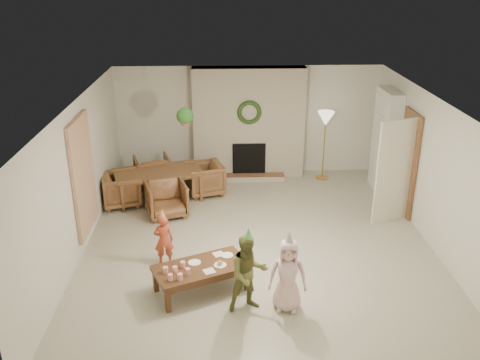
{
  "coord_description": "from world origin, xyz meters",
  "views": [
    {
      "loc": [
        -0.6,
        -8.01,
        4.52
      ],
      "look_at": [
        -0.3,
        0.4,
        1.05
      ],
      "focal_mm": 38.83,
      "sensor_mm": 36.0,
      "label": 1
    }
  ],
  "objects_px": {
    "dining_chair_far": "(153,171)",
    "coffee_table_top": "(201,268)",
    "dining_table": "(159,186)",
    "child_plaid": "(248,273)",
    "child_pink": "(288,275)",
    "dining_chair_left": "(121,189)",
    "child_red": "(164,240)",
    "dining_chair_near": "(167,199)",
    "dining_chair_right": "(204,179)"
  },
  "relations": [
    {
      "from": "dining_chair_near",
      "to": "child_plaid",
      "type": "xyz_separation_m",
      "value": [
        1.44,
        -3.05,
        0.24
      ]
    },
    {
      "from": "dining_table",
      "to": "dining_chair_near",
      "type": "bearing_deg",
      "value": -90.0
    },
    {
      "from": "dining_chair_left",
      "to": "child_pink",
      "type": "height_order",
      "value": "child_pink"
    },
    {
      "from": "dining_chair_left",
      "to": "dining_chair_right",
      "type": "relative_size",
      "value": 1.0
    },
    {
      "from": "dining_chair_far",
      "to": "child_plaid",
      "type": "xyz_separation_m",
      "value": [
        1.88,
        -4.54,
        0.24
      ]
    },
    {
      "from": "dining_chair_near",
      "to": "dining_chair_right",
      "type": "relative_size",
      "value": 1.0
    },
    {
      "from": "dining_chair_left",
      "to": "child_red",
      "type": "height_order",
      "value": "child_red"
    },
    {
      "from": "coffee_table_top",
      "to": "dining_table",
      "type": "bearing_deg",
      "value": 82.44
    },
    {
      "from": "dining_chair_left",
      "to": "child_plaid",
      "type": "xyz_separation_m",
      "value": [
        2.4,
        -3.57,
        0.24
      ]
    },
    {
      "from": "dining_chair_near",
      "to": "dining_chair_far",
      "type": "relative_size",
      "value": 1.0
    },
    {
      "from": "dining_chair_near",
      "to": "child_red",
      "type": "height_order",
      "value": "child_red"
    },
    {
      "from": "dining_table",
      "to": "dining_chair_left",
      "type": "bearing_deg",
      "value": -180.0
    },
    {
      "from": "dining_chair_left",
      "to": "child_plaid",
      "type": "bearing_deg",
      "value": -162.83
    },
    {
      "from": "dining_chair_far",
      "to": "dining_chair_right",
      "type": "distance_m",
      "value": 1.24
    },
    {
      "from": "coffee_table_top",
      "to": "dining_chair_right",
      "type": "bearing_deg",
      "value": 66.81
    },
    {
      "from": "dining_table",
      "to": "dining_chair_right",
      "type": "relative_size",
      "value": 2.34
    },
    {
      "from": "coffee_table_top",
      "to": "dining_chair_left",
      "type": "bearing_deg",
      "value": 95.09
    },
    {
      "from": "child_red",
      "to": "child_pink",
      "type": "height_order",
      "value": "child_pink"
    },
    {
      "from": "child_red",
      "to": "child_plaid",
      "type": "relative_size",
      "value": 0.75
    },
    {
      "from": "child_plaid",
      "to": "child_pink",
      "type": "bearing_deg",
      "value": -16.87
    },
    {
      "from": "dining_chair_far",
      "to": "dining_chair_right",
      "type": "xyz_separation_m",
      "value": [
        1.15,
        -0.46,
        0.0
      ]
    },
    {
      "from": "dining_chair_left",
      "to": "child_red",
      "type": "xyz_separation_m",
      "value": [
        1.1,
        -2.32,
        0.09
      ]
    },
    {
      "from": "dining_chair_far",
      "to": "child_pink",
      "type": "relative_size",
      "value": 0.69
    },
    {
      "from": "child_pink",
      "to": "dining_table",
      "type": "bearing_deg",
      "value": 126.93
    },
    {
      "from": "dining_chair_far",
      "to": "coffee_table_top",
      "type": "relative_size",
      "value": 0.55
    },
    {
      "from": "coffee_table_top",
      "to": "child_pink",
      "type": "distance_m",
      "value": 1.33
    },
    {
      "from": "dining_chair_left",
      "to": "coffee_table_top",
      "type": "bearing_deg",
      "value": -167.68
    },
    {
      "from": "child_pink",
      "to": "dining_chair_left",
      "type": "bearing_deg",
      "value": 136.3
    },
    {
      "from": "dining_chair_near",
      "to": "coffee_table_top",
      "type": "bearing_deg",
      "value": -90.42
    },
    {
      "from": "dining_chair_far",
      "to": "child_red",
      "type": "relative_size",
      "value": 0.87
    },
    {
      "from": "child_plaid",
      "to": "child_pink",
      "type": "relative_size",
      "value": 1.06
    },
    {
      "from": "dining_chair_far",
      "to": "coffee_table_top",
      "type": "height_order",
      "value": "dining_chair_far"
    },
    {
      "from": "dining_table",
      "to": "child_plaid",
      "type": "height_order",
      "value": "child_plaid"
    },
    {
      "from": "child_pink",
      "to": "child_plaid",
      "type": "bearing_deg",
      "value": -175.28
    },
    {
      "from": "dining_chair_near",
      "to": "child_plaid",
      "type": "relative_size",
      "value": 0.65
    },
    {
      "from": "dining_table",
      "to": "child_pink",
      "type": "distance_m",
      "value": 4.41
    },
    {
      "from": "dining_chair_near",
      "to": "dining_chair_far",
      "type": "bearing_deg",
      "value": 90.0
    },
    {
      "from": "coffee_table_top",
      "to": "child_pink",
      "type": "relative_size",
      "value": 1.25
    },
    {
      "from": "dining_chair_left",
      "to": "dining_chair_right",
      "type": "xyz_separation_m",
      "value": [
        1.67,
        0.5,
        0.0
      ]
    },
    {
      "from": "coffee_table_top",
      "to": "dining_chair_far",
      "type": "bearing_deg",
      "value": 82.5
    },
    {
      "from": "dining_chair_left",
      "to": "child_red",
      "type": "relative_size",
      "value": 0.87
    },
    {
      "from": "child_red",
      "to": "dining_chair_far",
      "type": "bearing_deg",
      "value": -89.01
    },
    {
      "from": "dining_table",
      "to": "child_pink",
      "type": "xyz_separation_m",
      "value": [
        2.21,
        -3.81,
        0.24
      ]
    },
    {
      "from": "child_plaid",
      "to": "child_pink",
      "type": "xyz_separation_m",
      "value": [
        0.55,
        -0.02,
        -0.03
      ]
    },
    {
      "from": "dining_table",
      "to": "dining_chair_left",
      "type": "relative_size",
      "value": 2.34
    },
    {
      "from": "dining_chair_left",
      "to": "child_pink",
      "type": "distance_m",
      "value": 4.65
    },
    {
      "from": "child_red",
      "to": "dining_chair_right",
      "type": "bearing_deg",
      "value": -110.51
    },
    {
      "from": "dining_chair_near",
      "to": "dining_chair_far",
      "type": "distance_m",
      "value": 1.55
    },
    {
      "from": "child_plaid",
      "to": "dining_chair_right",
      "type": "bearing_deg",
      "value": 85.47
    },
    {
      "from": "dining_chair_right",
      "to": "dining_chair_left",
      "type": "bearing_deg",
      "value": -90.0
    }
  ]
}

